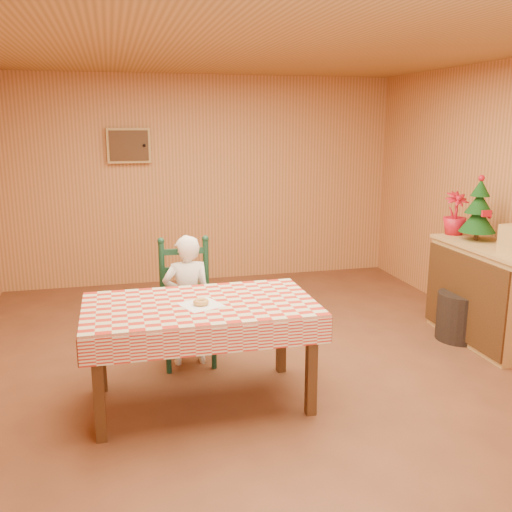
{
  "coord_description": "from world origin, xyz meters",
  "views": [
    {
      "loc": [
        -1.12,
        -4.24,
        2.03
      ],
      "look_at": [
        0.0,
        0.2,
        0.95
      ],
      "focal_mm": 40.0,
      "sensor_mm": 36.0,
      "label": 1
    }
  ],
  "objects_px": {
    "storage_bin": "(461,316)",
    "shelf_unit": "(487,294)",
    "seated_child": "(188,300)",
    "dining_table": "(200,314)",
    "ladder_chair": "(187,305)",
    "christmas_tree": "(479,211)"
  },
  "relations": [
    {
      "from": "seated_child",
      "to": "dining_table",
      "type": "bearing_deg",
      "value": 90.0
    },
    {
      "from": "shelf_unit",
      "to": "seated_child",
      "type": "bearing_deg",
      "value": 176.11
    },
    {
      "from": "ladder_chair",
      "to": "seated_child",
      "type": "height_order",
      "value": "seated_child"
    },
    {
      "from": "dining_table",
      "to": "seated_child",
      "type": "distance_m",
      "value": 0.74
    },
    {
      "from": "dining_table",
      "to": "christmas_tree",
      "type": "bearing_deg",
      "value": 15.87
    },
    {
      "from": "seated_child",
      "to": "storage_bin",
      "type": "xyz_separation_m",
      "value": [
        2.59,
        -0.08,
        -0.34
      ]
    },
    {
      "from": "christmas_tree",
      "to": "ladder_chair",
      "type": "bearing_deg",
      "value": -179.91
    },
    {
      "from": "dining_table",
      "to": "christmas_tree",
      "type": "distance_m",
      "value": 2.94
    },
    {
      "from": "christmas_tree",
      "to": "shelf_unit",
      "type": "bearing_deg",
      "value": -91.98
    },
    {
      "from": "christmas_tree",
      "to": "storage_bin",
      "type": "height_order",
      "value": "christmas_tree"
    },
    {
      "from": "ladder_chair",
      "to": "christmas_tree",
      "type": "bearing_deg",
      "value": 0.09
    },
    {
      "from": "storage_bin",
      "to": "shelf_unit",
      "type": "bearing_deg",
      "value": -30.52
    },
    {
      "from": "ladder_chair",
      "to": "shelf_unit",
      "type": "distance_m",
      "value": 2.78
    },
    {
      "from": "ladder_chair",
      "to": "seated_child",
      "type": "relative_size",
      "value": 0.96
    },
    {
      "from": "dining_table",
      "to": "shelf_unit",
      "type": "xyz_separation_m",
      "value": [
        2.77,
        0.54,
        -0.22
      ]
    },
    {
      "from": "seated_child",
      "to": "shelf_unit",
      "type": "distance_m",
      "value": 2.78
    },
    {
      "from": "seated_child",
      "to": "shelf_unit",
      "type": "height_order",
      "value": "seated_child"
    },
    {
      "from": "shelf_unit",
      "to": "storage_bin",
      "type": "relative_size",
      "value": 2.73
    },
    {
      "from": "dining_table",
      "to": "christmas_tree",
      "type": "height_order",
      "value": "christmas_tree"
    },
    {
      "from": "seated_child",
      "to": "shelf_unit",
      "type": "bearing_deg",
      "value": 176.11
    },
    {
      "from": "seated_child",
      "to": "storage_bin",
      "type": "relative_size",
      "value": 2.48
    },
    {
      "from": "seated_child",
      "to": "storage_bin",
      "type": "height_order",
      "value": "seated_child"
    }
  ]
}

